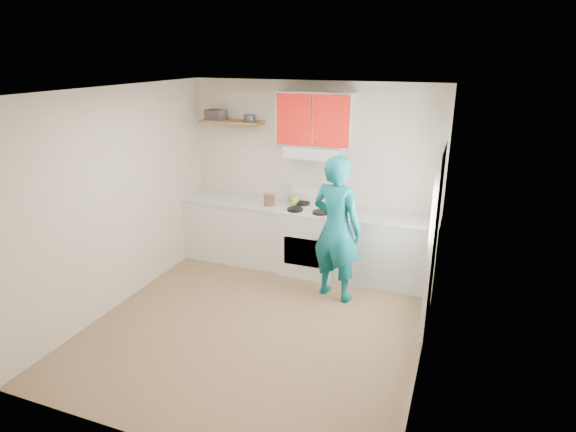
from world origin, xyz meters
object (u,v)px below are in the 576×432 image
at_px(stove, 311,240).
at_px(person, 337,229).
at_px(crock, 269,201).
at_px(tin, 250,118).
at_px(kettle, 293,200).

distance_m(stove, person, 0.93).
relative_size(stove, crock, 5.08).
xyz_separation_m(tin, kettle, (0.68, -0.08, -1.09)).
bearing_deg(crock, stove, 6.17).
xyz_separation_m(stove, kettle, (-0.29, 0.08, 0.53)).
distance_m(stove, crock, 0.80).
xyz_separation_m(tin, crock, (0.38, -0.22, -1.09)).
height_order(stove, tin, tin).
height_order(stove, crock, crock).
distance_m(kettle, person, 1.08).
relative_size(stove, person, 0.50).
relative_size(kettle, person, 0.09).
height_order(tin, person, tin).
xyz_separation_m(stove, person, (0.53, -0.62, 0.46)).
bearing_deg(stove, person, -49.36).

